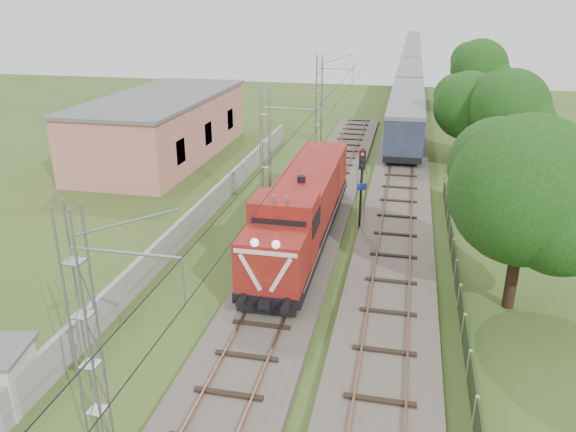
# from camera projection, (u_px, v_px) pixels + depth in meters

# --- Properties ---
(ground) EXTENTS (140.00, 140.00, 0.00)m
(ground) POSITION_uv_depth(u_px,v_px,m) (266.00, 324.00, 23.59)
(ground) COLOR #364E1D
(ground) RESTS_ON ground
(track_main) EXTENTS (4.20, 70.00, 0.45)m
(track_main) POSITION_uv_depth(u_px,v_px,m) (298.00, 251.00, 29.90)
(track_main) COLOR #6B6054
(track_main) RESTS_ON ground
(track_side) EXTENTS (4.20, 80.00, 0.45)m
(track_side) POSITION_uv_depth(u_px,v_px,m) (400.00, 183.00, 40.76)
(track_side) COLOR #6B6054
(track_side) RESTS_ON ground
(catenary) EXTENTS (3.31, 70.00, 8.00)m
(catenary) POSITION_uv_depth(u_px,v_px,m) (266.00, 154.00, 33.62)
(catenary) COLOR gray
(catenary) RESTS_ON ground
(boundary_wall) EXTENTS (0.25, 40.00, 1.50)m
(boundary_wall) POSITION_uv_depth(u_px,v_px,m) (213.00, 201.00, 35.52)
(boundary_wall) COLOR #9E9E99
(boundary_wall) RESTS_ON ground
(station_building) EXTENTS (8.40, 20.40, 5.22)m
(station_building) POSITION_uv_depth(u_px,v_px,m) (163.00, 126.00, 47.42)
(station_building) COLOR #DE8177
(station_building) RESTS_ON ground
(fence) EXTENTS (0.12, 32.00, 1.20)m
(fence) POSITION_uv_depth(u_px,v_px,m) (459.00, 296.00, 24.54)
(fence) COLOR black
(fence) RESTS_ON ground
(locomotive) EXTENTS (2.94, 16.78, 4.26)m
(locomotive) POSITION_uv_depth(u_px,v_px,m) (303.00, 207.00, 30.33)
(locomotive) COLOR black
(locomotive) RESTS_ON ground
(coach_rake) EXTENTS (3.16, 118.21, 3.66)m
(coach_rake) POSITION_uv_depth(u_px,v_px,m) (411.00, 60.00, 96.97)
(coach_rake) COLOR black
(coach_rake) RESTS_ON ground
(signal_post) EXTENTS (0.54, 0.43, 4.97)m
(signal_post) POSITION_uv_depth(u_px,v_px,m) (362.00, 176.00, 31.59)
(signal_post) COLOR black
(signal_post) RESTS_ON ground
(tree_a) EXTENTS (6.62, 6.31, 8.59)m
(tree_a) POSITION_uv_depth(u_px,v_px,m) (528.00, 192.00, 22.93)
(tree_a) COLOR #321D14
(tree_a) RESTS_ON ground
(tree_b) EXTENTS (6.17, 5.88, 8.00)m
(tree_b) POSITION_uv_depth(u_px,v_px,m) (511.00, 109.00, 41.89)
(tree_b) COLOR #321D14
(tree_b) RESTS_ON ground
(tree_c) EXTENTS (5.75, 5.48, 7.46)m
(tree_c) POSITION_uv_depth(u_px,v_px,m) (469.00, 107.00, 44.84)
(tree_c) COLOR #321D14
(tree_c) RESTS_ON ground
(tree_d) EXTENTS (6.63, 6.32, 8.60)m
(tree_d) POSITION_uv_depth(u_px,v_px,m) (480.00, 68.00, 62.75)
(tree_d) COLOR #321D14
(tree_d) RESTS_ON ground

